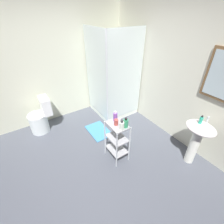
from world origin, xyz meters
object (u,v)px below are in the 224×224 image
shower_stall (112,97)px  body_wash_bottle_green (126,123)px  rinse_cup (116,122)px  conditioner_bottle_purple (115,117)px  bath_mat (99,131)px  pedestal_sink (198,136)px  toilet (41,118)px  hand_soap_bottle (201,120)px  lotion_bottle_white (122,125)px  storage_cart (117,139)px

shower_stall → body_wash_bottle_green: shower_stall is taller
rinse_cup → conditioner_bottle_purple: bearing=152.2°
rinse_cup → bath_mat: bearing=173.6°
shower_stall → pedestal_sink: bearing=8.1°
conditioner_bottle_purple → body_wash_bottle_green: bearing=9.4°
toilet → body_wash_bottle_green: (1.64, 1.00, 0.50)m
body_wash_bottle_green → hand_soap_bottle: bearing=56.6°
conditioner_bottle_purple → bath_mat: size_ratio=0.29×
toilet → shower_stall: bearing=81.3°
lotion_bottle_white → body_wash_bottle_green: bearing=96.3°
lotion_bottle_white → shower_stall: bearing=151.9°
shower_stall → body_wash_bottle_green: size_ratio=12.08×
storage_cart → body_wash_bottle_green: body_wash_bottle_green is taller
body_wash_bottle_green → conditioner_bottle_purple: bearing=-170.6°
shower_stall → bath_mat: size_ratio=3.33×
rinse_cup → lotion_bottle_white: bearing=3.3°
shower_stall → conditioner_bottle_purple: shower_stall is taller
pedestal_sink → conditioner_bottle_purple: (-0.89, -0.99, 0.24)m
shower_stall → hand_soap_bottle: shower_stall is taller
storage_cart → pedestal_sink: bearing=52.6°
toilet → bath_mat: (0.72, 1.00, -0.31)m
shower_stall → toilet: bearing=-98.7°
shower_stall → storage_cart: size_ratio=2.70×
conditioner_bottle_purple → rinse_cup: (0.10, -0.06, -0.03)m
conditioner_bottle_purple → hand_soap_bottle: bearing=49.1°
conditioner_bottle_purple → bath_mat: conditioner_bottle_purple is taller
toilet → hand_soap_bottle: 3.03m
storage_cart → shower_stall: bearing=150.0°
toilet → storage_cart: 1.78m
lotion_bottle_white → body_wash_bottle_green: 0.09m
shower_stall → rinse_cup: shower_stall is taller
hand_soap_bottle → toilet: bearing=-139.2°
conditioner_bottle_purple → toilet: bearing=-145.5°
lotion_bottle_white → pedestal_sink: bearing=57.8°
hand_soap_bottle → lotion_bottle_white: (-0.61, -1.03, -0.06)m
shower_stall → conditioner_bottle_purple: (1.15, -0.69, 0.35)m
hand_soap_bottle → bath_mat: bearing=-148.4°
shower_stall → body_wash_bottle_green: bearing=-25.4°
storage_cart → hand_soap_bottle: bearing=53.8°
rinse_cup → storage_cart: bearing=78.7°
conditioner_bottle_purple → lotion_bottle_white: bearing=-11.3°
toilet → rinse_cup: bearing=31.1°
pedestal_sink → storage_cart: size_ratio=1.09×
toilet → lotion_bottle_white: (1.64, 0.92, 0.50)m
pedestal_sink → hand_soap_bottle: hand_soap_bottle is taller
pedestal_sink → storage_cart: bearing=-127.4°
hand_soap_bottle → bath_mat: (-1.54, -0.95, -0.86)m
hand_soap_bottle → conditioner_bottle_purple: 1.30m
pedestal_sink → storage_cart: pedestal_sink is taller
shower_stall → rinse_cup: bearing=-30.8°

